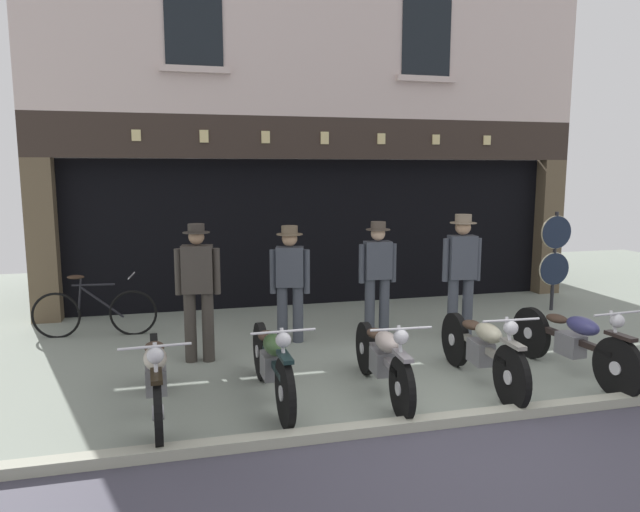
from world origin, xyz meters
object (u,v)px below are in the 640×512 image
motorcycle_center (383,357)px  shopkeeper_center (290,278)px  motorcycle_left (156,375)px  leaning_bicycle (94,312)px  tyre_sign_pole (555,252)px  salesman_right (377,273)px  advert_board_near (173,219)px  motorcycle_center_left (272,361)px  motorcycle_center_right (482,348)px  salesman_left (198,286)px  assistant_far_right (461,270)px  motorcycle_right (572,341)px

motorcycle_center → shopkeeper_center: (-0.59, 2.15, 0.50)m
motorcycle_left → leaning_bicycle: (-0.95, 3.08, -0.05)m
tyre_sign_pole → salesman_right: bearing=-168.3°
motorcycle_center → advert_board_near: size_ratio=1.80×
motorcycle_center_left → advert_board_near: (-0.97, 4.34, 1.16)m
shopkeeper_center → advert_board_near: (-1.56, 2.30, 0.67)m
motorcycle_center_right → leaning_bicycle: (-4.48, 3.14, -0.06)m
leaning_bicycle → salesman_left: bearing=49.2°
assistant_far_right → motorcycle_center: bearing=49.8°
motorcycle_center_left → shopkeeper_center: 2.17m
motorcycle_left → leaning_bicycle: bearing=-75.6°
motorcycle_center_left → motorcycle_right: bearing=176.3°
shopkeeper_center → leaning_bicycle: size_ratio=0.94×
motorcycle_left → motorcycle_center_right: motorcycle_center_right is taller
motorcycle_right → tyre_sign_pole: (1.83, 2.88, 0.59)m
shopkeeper_center → motorcycle_center_left: bearing=87.4°
motorcycle_center_right → salesman_left: (-3.04, 1.62, 0.55)m
motorcycle_center → motorcycle_center_right: size_ratio=0.96×
motorcycle_center_left → motorcycle_right: (3.53, -0.13, -0.00)m
salesman_left → tyre_sign_pole: (6.05, 1.26, 0.04)m
shopkeeper_center → salesman_left: bearing=36.8°
salesman_right → assistant_far_right: size_ratio=0.93×
salesman_left → tyre_sign_pole: salesman_left is taller
salesman_left → assistant_far_right: assistant_far_right is taller
motorcycle_center_left → assistant_far_right: size_ratio=1.10×
salesman_left → leaning_bicycle: size_ratio=1.00×
motorcycle_right → leaning_bicycle: bearing=-33.2°
motorcycle_center → motorcycle_right: size_ratio=0.93×
shopkeeper_center → tyre_sign_pole: size_ratio=0.96×
advert_board_near → motorcycle_center_left: bearing=-77.4°
motorcycle_center_right → motorcycle_center_left: bearing=-0.4°
advert_board_near → assistant_far_right: bearing=-35.2°
motorcycle_center_right → advert_board_near: advert_board_near is taller
motorcycle_left → motorcycle_center_left: bearing=-179.4°
shopkeeper_center → tyre_sign_pole: bearing=-157.7°
motorcycle_right → leaning_bicycle: motorcycle_right is taller
advert_board_near → motorcycle_center: bearing=-64.3°
salesman_left → advert_board_near: advert_board_near is taller
motorcycle_center_right → motorcycle_right: 1.18m
salesman_right → advert_board_near: size_ratio=1.56×
tyre_sign_pole → advert_board_near: advert_board_near is taller
motorcycle_left → shopkeeper_center: size_ratio=1.24×
shopkeeper_center → motorcycle_left: bearing=63.8°
motorcycle_center_right → advert_board_near: (-3.32, 4.47, 1.16)m
leaning_bicycle → motorcycle_center_left: bearing=40.9°
motorcycle_left → motorcycle_right: (4.70, -0.06, 0.01)m
motorcycle_center → tyre_sign_pole: tyre_sign_pole is taller
tyre_sign_pole → motorcycle_center: bearing=-145.6°
motorcycle_right → salesman_right: 2.76m
motorcycle_right → advert_board_near: advert_board_near is taller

